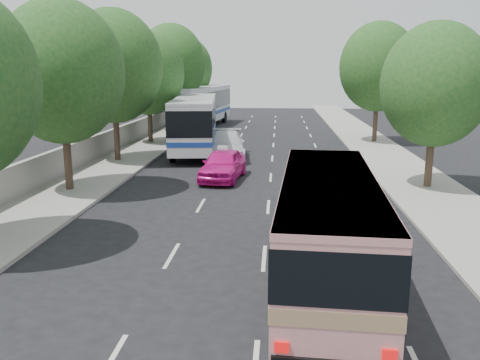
# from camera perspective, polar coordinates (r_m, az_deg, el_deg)

# --- Properties ---
(ground) EXTENTS (120.00, 120.00, 0.00)m
(ground) POSITION_cam_1_polar(r_m,az_deg,el_deg) (17.85, -0.31, -6.37)
(ground) COLOR black
(ground) RESTS_ON ground
(sidewalk_left) EXTENTS (4.00, 90.00, 0.15)m
(sidewalk_left) POSITION_cam_1_polar(r_m,az_deg,el_deg) (38.57, -10.56, 3.71)
(sidewalk_left) COLOR #9E998E
(sidewalk_left) RESTS_ON ground
(sidewalk_right) EXTENTS (4.00, 90.00, 0.12)m
(sidewalk_right) POSITION_cam_1_polar(r_m,az_deg,el_deg) (37.96, 15.14, 3.33)
(sidewalk_right) COLOR #9E998E
(sidewalk_right) RESTS_ON ground
(low_wall) EXTENTS (0.30, 90.00, 1.50)m
(low_wall) POSITION_cam_1_polar(r_m,az_deg,el_deg) (38.96, -13.18, 4.90)
(low_wall) COLOR #9E998E
(low_wall) RESTS_ON sidewalk_left
(tree_left_b) EXTENTS (5.70, 5.70, 8.88)m
(tree_left_b) POSITION_cam_1_polar(r_m,az_deg,el_deg) (24.81, -19.35, 11.88)
(tree_left_b) COLOR #38281E
(tree_left_b) RESTS_ON ground
(tree_left_c) EXTENTS (6.00, 6.00, 9.35)m
(tree_left_c) POSITION_cam_1_polar(r_m,az_deg,el_deg) (32.38, -13.99, 12.70)
(tree_left_c) COLOR #38281E
(tree_left_c) RESTS_ON ground
(tree_left_d) EXTENTS (5.52, 5.52, 8.60)m
(tree_left_d) POSITION_cam_1_polar(r_m,az_deg,el_deg) (40.04, -10.19, 12.02)
(tree_left_d) COLOR #38281E
(tree_left_d) RESTS_ON ground
(tree_left_e) EXTENTS (6.30, 6.30, 9.82)m
(tree_left_e) POSITION_cam_1_polar(r_m,az_deg,el_deg) (47.81, -7.68, 13.08)
(tree_left_e) COLOR #38281E
(tree_left_e) RESTS_ON ground
(tree_left_f) EXTENTS (5.88, 5.88, 9.16)m
(tree_left_f) POSITION_cam_1_polar(r_m,az_deg,el_deg) (55.70, -6.14, 12.56)
(tree_left_f) COLOR #38281E
(tree_left_f) RESTS_ON ground
(tree_right_near) EXTENTS (5.10, 5.10, 7.95)m
(tree_right_near) POSITION_cam_1_polar(r_m,az_deg,el_deg) (25.88, 21.33, 10.36)
(tree_right_near) COLOR #38281E
(tree_right_near) RESTS_ON ground
(tree_right_far) EXTENTS (6.00, 6.00, 9.35)m
(tree_right_far) POSITION_cam_1_polar(r_m,az_deg,el_deg) (41.51, 15.41, 12.46)
(tree_right_far) COLOR #38281E
(tree_right_far) RESTS_ON ground
(pink_bus) EXTENTS (2.93, 9.50, 2.99)m
(pink_bus) POSITION_cam_1_polar(r_m,az_deg,el_deg) (13.48, 9.84, -4.50)
(pink_bus) COLOR #D28787
(pink_bus) RESTS_ON ground
(pink_taxi) EXTENTS (2.42, 4.91, 1.61)m
(pink_taxi) POSITION_cam_1_polar(r_m,az_deg,el_deg) (26.76, -1.93, 1.74)
(pink_taxi) COLOR #D91286
(pink_taxi) RESTS_ON ground
(white_pickup) EXTENTS (2.95, 6.18, 1.74)m
(white_pickup) POSITION_cam_1_polar(r_m,az_deg,el_deg) (33.06, -1.56, 3.89)
(white_pickup) COLOR silver
(white_pickup) RESTS_ON ground
(tour_coach_front) EXTENTS (4.06, 12.82, 3.77)m
(tour_coach_front) POSITION_cam_1_polar(r_m,az_deg,el_deg) (36.09, -5.08, 6.80)
(tour_coach_front) COLOR silver
(tour_coach_front) RESTS_ON ground
(tour_coach_rear) EXTENTS (4.34, 13.70, 4.03)m
(tour_coach_rear) POSITION_cam_1_polar(r_m,az_deg,el_deg) (51.85, -4.22, 8.66)
(tour_coach_rear) COLOR silver
(tour_coach_rear) RESTS_ON ground
(taxi_roof_sign) EXTENTS (0.57, 0.24, 0.18)m
(taxi_roof_sign) POSITION_cam_1_polar(r_m,az_deg,el_deg) (26.61, -1.94, 3.64)
(taxi_roof_sign) COLOR silver
(taxi_roof_sign) RESTS_ON pink_taxi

